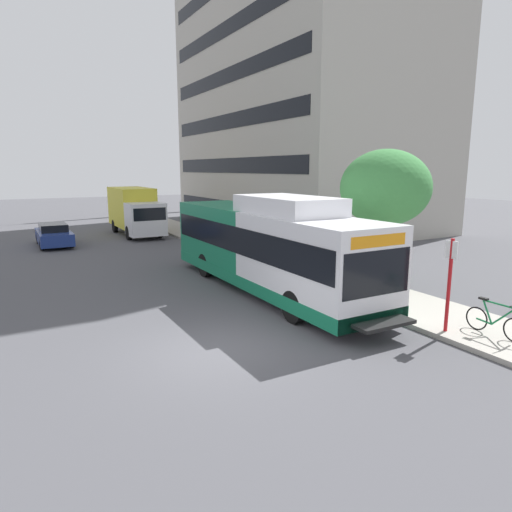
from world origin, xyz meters
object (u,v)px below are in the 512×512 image
at_px(bicycle_parked, 496,321).
at_px(box_truck_background, 135,210).
at_px(street_tree_near_stop, 385,188).
at_px(parked_car_far_lane, 54,235).
at_px(bus_stop_sign_pole, 450,278).
at_px(transit_bus, 267,247).

distance_m(bicycle_parked, box_truck_background, 24.99).
xyz_separation_m(street_tree_near_stop, parked_car_far_lane, (-9.92, 17.11, -3.20)).
bearing_deg(box_truck_background, bus_stop_sign_pole, -84.29).
height_order(bus_stop_sign_pole, street_tree_near_stop, street_tree_near_stop).
bearing_deg(street_tree_near_stop, box_truck_background, 102.85).
height_order(transit_bus, box_truck_background, transit_bus).
xyz_separation_m(transit_bus, bus_stop_sign_pole, (1.93, -6.48, -0.05)).
distance_m(bus_stop_sign_pole, parked_car_far_lane, 23.08).
bearing_deg(street_tree_near_stop, transit_bus, 154.07).
distance_m(bus_stop_sign_pole, box_truck_background, 23.97).
xyz_separation_m(street_tree_near_stop, box_truck_background, (-4.40, 19.29, -2.13)).
bearing_deg(bus_stop_sign_pole, box_truck_background, 95.71).
distance_m(transit_bus, bicycle_parked, 7.96).
distance_m(transit_bus, bus_stop_sign_pole, 6.76).
distance_m(bus_stop_sign_pole, street_tree_near_stop, 5.46).
height_order(bus_stop_sign_pole, parked_car_far_lane, bus_stop_sign_pole).
xyz_separation_m(transit_bus, street_tree_near_stop, (3.95, -1.92, 2.16)).
distance_m(transit_bus, box_truck_background, 17.38).
xyz_separation_m(bicycle_parked, street_tree_near_stop, (1.19, 5.47, 3.31)).
bearing_deg(parked_car_far_lane, bus_stop_sign_pole, -69.97).
bearing_deg(parked_car_far_lane, street_tree_near_stop, -59.90).
height_order(bicycle_parked, street_tree_near_stop, street_tree_near_stop).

